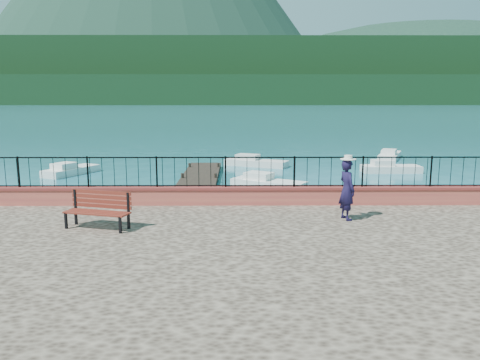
{
  "coord_description": "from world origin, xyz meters",
  "views": [
    {
      "loc": [
        0.05,
        -11.06,
        4.61
      ],
      "look_at": [
        0.15,
        2.0,
        2.3
      ],
      "focal_mm": 35.0,
      "sensor_mm": 36.0,
      "label": 1
    }
  ],
  "objects_px": {
    "park_bench": "(98,218)",
    "boat_2": "(391,166)",
    "boat_0": "(135,206)",
    "boat_3": "(71,168)",
    "boat_4": "(256,160)",
    "person": "(347,190)",
    "boat_1": "(269,181)",
    "boat_5": "(390,153)"
  },
  "relations": [
    {
      "from": "boat_1",
      "to": "boat_3",
      "type": "xyz_separation_m",
      "value": [
        -11.68,
        4.46,
        0.0
      ]
    },
    {
      "from": "boat_3",
      "to": "boat_1",
      "type": "bearing_deg",
      "value": -84.67
    },
    {
      "from": "person",
      "to": "boat_0",
      "type": "height_order",
      "value": "person"
    },
    {
      "from": "park_bench",
      "to": "boat_4",
      "type": "height_order",
      "value": "park_bench"
    },
    {
      "from": "boat_1",
      "to": "boat_2",
      "type": "height_order",
      "value": "same"
    },
    {
      "from": "park_bench",
      "to": "boat_3",
      "type": "xyz_separation_m",
      "value": [
        -6.38,
        16.12,
        -1.09
      ]
    },
    {
      "from": "boat_0",
      "to": "boat_3",
      "type": "bearing_deg",
      "value": 116.57
    },
    {
      "from": "park_bench",
      "to": "boat_1",
      "type": "distance_m",
      "value": 12.85
    },
    {
      "from": "park_bench",
      "to": "person",
      "type": "xyz_separation_m",
      "value": [
        6.75,
        0.87,
        0.56
      ]
    },
    {
      "from": "boat_0",
      "to": "boat_2",
      "type": "xyz_separation_m",
      "value": [
        13.64,
        10.76,
        0.0
      ]
    },
    {
      "from": "park_bench",
      "to": "boat_2",
      "type": "height_order",
      "value": "park_bench"
    },
    {
      "from": "person",
      "to": "boat_3",
      "type": "xyz_separation_m",
      "value": [
        -13.13,
        15.25,
        -1.66
      ]
    },
    {
      "from": "boat_0",
      "to": "boat_3",
      "type": "height_order",
      "value": "same"
    },
    {
      "from": "boat_2",
      "to": "boat_3",
      "type": "bearing_deg",
      "value": -178.79
    },
    {
      "from": "person",
      "to": "boat_5",
      "type": "relative_size",
      "value": 0.4
    },
    {
      "from": "boat_3",
      "to": "boat_4",
      "type": "relative_size",
      "value": 0.84
    },
    {
      "from": "park_bench",
      "to": "boat_0",
      "type": "xyz_separation_m",
      "value": [
        -0.35,
        6.03,
        -1.09
      ]
    },
    {
      "from": "boat_2",
      "to": "boat_4",
      "type": "bearing_deg",
      "value": 160.99
    },
    {
      "from": "boat_0",
      "to": "boat_4",
      "type": "relative_size",
      "value": 0.93
    },
    {
      "from": "boat_2",
      "to": "boat_4",
      "type": "distance_m",
      "value": 8.73
    },
    {
      "from": "person",
      "to": "boat_3",
      "type": "relative_size",
      "value": 0.47
    },
    {
      "from": "boat_0",
      "to": "boat_5",
      "type": "relative_size",
      "value": 0.93
    },
    {
      "from": "boat_3",
      "to": "boat_4",
      "type": "height_order",
      "value": "same"
    },
    {
      "from": "park_bench",
      "to": "person",
      "type": "height_order",
      "value": "person"
    },
    {
      "from": "park_bench",
      "to": "boat_0",
      "type": "relative_size",
      "value": 0.46
    },
    {
      "from": "boat_0",
      "to": "boat_2",
      "type": "height_order",
      "value": "same"
    },
    {
      "from": "boat_3",
      "to": "boat_5",
      "type": "relative_size",
      "value": 0.84
    },
    {
      "from": "boat_1",
      "to": "boat_5",
      "type": "xyz_separation_m",
      "value": [
        10.03,
        11.66,
        0.0
      ]
    },
    {
      "from": "boat_2",
      "to": "boat_0",
      "type": "bearing_deg",
      "value": -142.46
    },
    {
      "from": "person",
      "to": "boat_1",
      "type": "relative_size",
      "value": 0.44
    },
    {
      "from": "boat_4",
      "to": "boat_2",
      "type": "bearing_deg",
      "value": 6.3
    },
    {
      "from": "boat_0",
      "to": "boat_1",
      "type": "distance_m",
      "value": 7.98
    },
    {
      "from": "boat_2",
      "to": "boat_5",
      "type": "relative_size",
      "value": 0.83
    },
    {
      "from": "boat_3",
      "to": "boat_4",
      "type": "distance_m",
      "value": 11.88
    },
    {
      "from": "park_bench",
      "to": "boat_3",
      "type": "height_order",
      "value": "park_bench"
    },
    {
      "from": "person",
      "to": "boat_1",
      "type": "distance_m",
      "value": 11.01
    },
    {
      "from": "person",
      "to": "boat_2",
      "type": "height_order",
      "value": "person"
    },
    {
      "from": "park_bench",
      "to": "person",
      "type": "relative_size",
      "value": 1.07
    },
    {
      "from": "person",
      "to": "boat_1",
      "type": "height_order",
      "value": "person"
    },
    {
      "from": "boat_3",
      "to": "boat_2",
      "type": "bearing_deg",
      "value": -61.81
    },
    {
      "from": "boat_2",
      "to": "boat_3",
      "type": "height_order",
      "value": "same"
    },
    {
      "from": "person",
      "to": "boat_0",
      "type": "distance_m",
      "value": 8.93
    }
  ]
}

